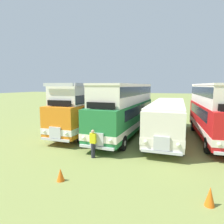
{
  "coord_description": "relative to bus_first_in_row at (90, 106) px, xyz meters",
  "views": [
    {
      "loc": [
        -3.04,
        -16.52,
        4.33
      ],
      "look_at": [
        -8.44,
        0.02,
        1.97
      ],
      "focal_mm": 31.23,
      "sensor_mm": 36.0,
      "label": 1
    }
  ],
  "objects": [
    {
      "name": "marshal_person",
      "position": [
        3.13,
        -6.44,
        -1.47
      ],
      "size": [
        0.36,
        0.24,
        1.73
      ],
      "color": "#23232D",
      "rests_on": "ground"
    },
    {
      "name": "bus_second_in_row",
      "position": [
        3.6,
        -0.37,
        0.12
      ],
      "size": [
        3.15,
        11.69,
        4.49
      ],
      "color": "#237538",
      "rests_on": "ground"
    },
    {
      "name": "bus_third_in_row",
      "position": [
        7.18,
        -0.09,
        -0.6
      ],
      "size": [
        2.75,
        11.62,
        2.99
      ],
      "color": "silver",
      "rests_on": "ground"
    },
    {
      "name": "bus_first_in_row",
      "position": [
        0.0,
        0.0,
        0.0
      ],
      "size": [
        2.78,
        11.02,
        4.52
      ],
      "color": "orange",
      "rests_on": "ground"
    },
    {
      "name": "cone_mid_row",
      "position": [
        9.07,
        -9.54,
        -2.0
      ],
      "size": [
        0.36,
        0.36,
        0.73
      ],
      "primitive_type": "cone",
      "color": "orange",
      "rests_on": "ground"
    },
    {
      "name": "ground_plane",
      "position": [
        10.77,
        -0.34,
        -2.36
      ],
      "size": [
        200.0,
        200.0,
        0.0
      ],
      "primitive_type": "plane",
      "color": "olive"
    },
    {
      "name": "bus_fourth_in_row",
      "position": [
        10.77,
        0.12,
        0.11
      ],
      "size": [
        3.09,
        10.27,
        4.49
      ],
      "color": "red",
      "rests_on": "ground"
    },
    {
      "name": "cone_near_end",
      "position": [
        2.88,
        -9.58,
        -2.06
      ],
      "size": [
        0.36,
        0.36,
        0.59
      ],
      "primitive_type": "cone",
      "color": "orange",
      "rests_on": "ground"
    }
  ]
}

